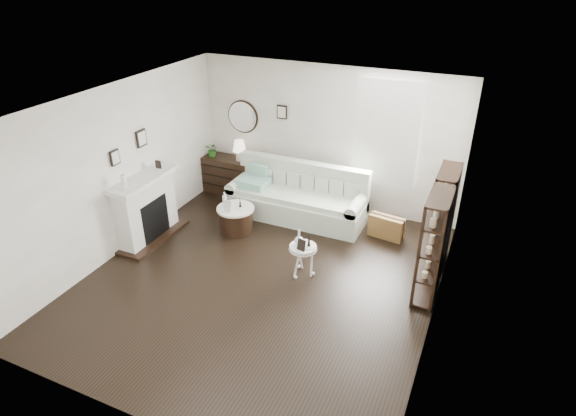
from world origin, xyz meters
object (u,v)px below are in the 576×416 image
at_px(dresser, 227,174).
at_px(drum_table, 236,219).
at_px(pedestal_table, 303,249).
at_px(sofa, 297,200).

relative_size(dresser, drum_table, 1.68).
relative_size(dresser, pedestal_table, 2.17).
bearing_deg(pedestal_table, drum_table, 154.86).
height_order(sofa, pedestal_table, sofa).
bearing_deg(drum_table, dresser, 125.55).
xyz_separation_m(dresser, pedestal_table, (2.55, -2.09, 0.10)).
distance_m(drum_table, pedestal_table, 1.77).
relative_size(sofa, dresser, 2.31).
bearing_deg(drum_table, pedestal_table, -25.14).
distance_m(sofa, drum_table, 1.23).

